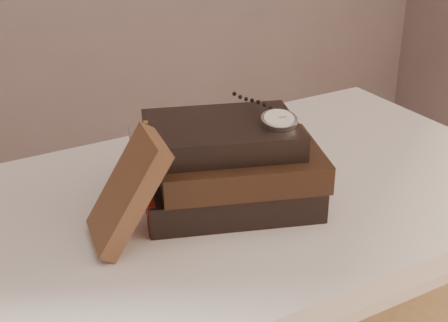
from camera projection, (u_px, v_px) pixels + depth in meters
table at (241, 237)px, 1.11m from camera, size 1.00×0.60×0.75m
book_stack at (231, 167)px, 1.01m from camera, size 0.31×0.27×0.13m
journal at (128, 191)px, 0.90m from camera, size 0.13×0.12×0.16m
pocket_watch at (278, 119)px, 0.97m from camera, size 0.07×0.16×0.02m
eyeglasses at (163, 140)px, 1.06m from camera, size 0.15×0.16×0.05m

